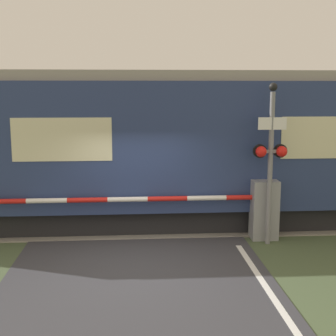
% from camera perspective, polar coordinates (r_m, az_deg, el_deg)
% --- Properties ---
extents(ground_plane, '(80.00, 80.00, 0.00)m').
position_cam_1_polar(ground_plane, '(9.38, -3.66, -11.85)').
color(ground_plane, '#475638').
extents(track_bed, '(36.00, 3.20, 0.13)m').
position_cam_1_polar(track_bed, '(12.42, -3.80, -6.32)').
color(track_bed, gray).
rests_on(track_bed, ground_plane).
extents(train, '(21.92, 3.11, 3.85)m').
position_cam_1_polar(train, '(12.82, 16.14, 2.70)').
color(train, black).
rests_on(train, ground_plane).
extents(crossing_barrier, '(6.66, 0.44, 1.37)m').
position_cam_1_polar(crossing_barrier, '(10.87, 8.88, -4.82)').
color(crossing_barrier, gray).
rests_on(crossing_barrier, ground_plane).
extents(signal_post, '(0.76, 0.26, 3.56)m').
position_cam_1_polar(signal_post, '(10.42, 12.42, 1.64)').
color(signal_post, gray).
rests_on(signal_post, ground_plane).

